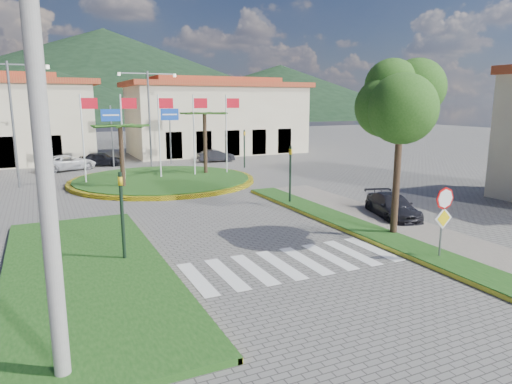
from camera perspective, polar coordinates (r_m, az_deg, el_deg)
name	(u,v)px	position (r m, az deg, el deg)	size (l,w,h in m)	color
ground	(363,310)	(13.05, 13.27, -14.11)	(160.00, 160.00, 0.00)	slate
sidewalk_right	(461,254)	(18.34, 24.25, -7.06)	(4.00, 28.00, 0.15)	gray
verge_right	(437,258)	(17.47, 21.66, -7.70)	(1.60, 28.00, 0.18)	#164112
median_left	(87,271)	(16.10, -20.39, -9.22)	(5.00, 14.00, 0.18)	#164112
crosswalk	(290,263)	(16.10, 4.31, -8.83)	(8.00, 3.00, 0.01)	silver
roundabout_island	(163,180)	(32.46, -11.55, 1.53)	(12.70, 12.70, 6.00)	yellow
stop_sign	(444,211)	(17.06, 22.39, -2.25)	(0.80, 0.11, 2.65)	slate
deciduous_tree	(401,110)	(19.21, 17.64, 9.69)	(3.60, 3.60, 6.80)	black
utility_pole	(43,159)	(9.17, -25.03, 3.79)	(0.32, 0.32, 9.00)	gray
traffic_light_left	(122,209)	(16.19, -16.42, -2.00)	(0.15, 0.18, 3.20)	black
traffic_light_right	(290,169)	(24.57, 4.30, 2.83)	(0.15, 0.18, 3.20)	black
traffic_light_far	(244,145)	(38.56, -1.47, 5.92)	(0.18, 0.15, 3.20)	black
direction_sign_west	(111,126)	(40.51, -17.62, 7.91)	(1.60, 0.14, 5.20)	slate
direction_sign_east	(170,124)	(41.49, -10.71, 8.30)	(1.60, 0.14, 5.20)	slate
street_lamp_centre	(149,114)	(40.05, -13.20, 9.49)	(4.80, 0.16, 8.00)	slate
street_lamp_west	(12,118)	(33.17, -28.16, 8.16)	(4.80, 0.16, 8.00)	slate
building_right	(216,117)	(50.30, -4.98, 9.36)	(19.08, 9.54, 8.05)	beige
hill_far_mid	(106,74)	(170.87, -18.26, 13.88)	(180.00, 180.00, 30.00)	black
hill_far_east	(280,91)	(163.68, 3.03, 12.45)	(120.00, 120.00, 18.00)	black
hill_near_back	(25,92)	(139.16, -26.87, 11.09)	(110.00, 110.00, 16.00)	black
white_van	(67,163)	(40.20, -22.53, 3.40)	(2.09, 4.54, 1.26)	silver
car_dark_a	(101,159)	(41.97, -18.81, 3.93)	(1.44, 3.58, 1.22)	black
car_dark_b	(216,156)	(42.71, -5.02, 4.54)	(1.19, 3.41, 1.12)	black
car_side_right	(393,207)	(22.82, 16.70, -1.76)	(1.61, 3.96, 1.15)	black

